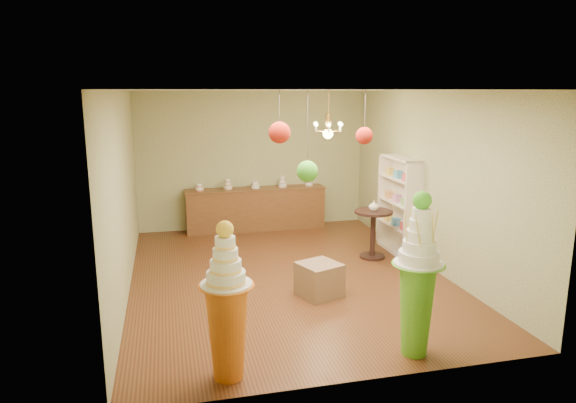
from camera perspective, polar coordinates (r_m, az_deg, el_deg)
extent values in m
plane|color=#522B16|center=(8.57, -0.11, -8.20)|extent=(6.50, 6.50, 0.00)
plane|color=white|center=(8.04, -0.12, 12.28)|extent=(6.50, 6.50, 0.00)
cube|color=tan|center=(11.32, -3.92, 4.61)|extent=(5.00, 0.04, 3.00)
cube|color=tan|center=(5.15, 8.28, -4.73)|extent=(5.00, 0.04, 3.00)
cube|color=tan|center=(7.99, -17.85, 0.86)|extent=(0.04, 6.50, 3.00)
cube|color=tan|center=(9.07, 15.46, 2.31)|extent=(0.04, 6.50, 3.00)
cone|color=#58AE26|center=(6.16, 14.03, -11.60)|extent=(0.54, 0.54, 1.08)
cylinder|color=white|center=(5.96, 14.30, -6.68)|extent=(0.73, 0.73, 0.03)
cylinder|color=white|center=(5.93, 14.34, -5.98)|extent=(0.60, 0.60, 0.12)
cylinder|color=white|center=(5.90, 14.41, -4.83)|extent=(0.49, 0.49, 0.12)
cylinder|color=white|center=(5.86, 14.47, -3.67)|extent=(0.40, 0.40, 0.12)
cylinder|color=white|center=(5.83, 14.53, -2.50)|extent=(0.33, 0.33, 0.12)
cylinder|color=white|center=(5.80, 14.60, -1.32)|extent=(0.27, 0.27, 0.12)
sphere|color=green|center=(5.77, 14.68, 0.12)|extent=(0.21, 0.21, 0.21)
cone|color=#CA6317|center=(5.58, -6.74, -14.21)|extent=(0.45, 0.45, 1.03)
cylinder|color=white|center=(5.36, -6.88, -9.11)|extent=(0.55, 0.55, 0.03)
cylinder|color=white|center=(5.33, -6.90, -8.35)|extent=(0.41, 0.41, 0.12)
cylinder|color=white|center=(5.29, -6.94, -7.10)|extent=(0.33, 0.33, 0.12)
cylinder|color=white|center=(5.25, -6.97, -5.83)|extent=(0.26, 0.26, 0.12)
cylinder|color=white|center=(5.22, -7.00, -4.55)|extent=(0.21, 0.21, 0.12)
sphere|color=gold|center=(5.18, -7.04, -3.09)|extent=(0.18, 0.18, 0.18)
cube|color=#826046|center=(7.70, 3.49, -8.65)|extent=(0.71, 0.71, 0.50)
cube|color=brown|center=(11.24, -3.60, -0.88)|extent=(3.00, 0.50, 0.90)
cube|color=brown|center=(11.14, -3.63, 1.40)|extent=(3.04, 0.54, 0.03)
cylinder|color=white|center=(10.99, -9.82, 1.59)|extent=(0.18, 0.18, 0.16)
cylinder|color=white|center=(11.03, -6.71, 1.94)|extent=(0.18, 0.18, 0.24)
cylinder|color=white|center=(11.13, -3.64, 1.88)|extent=(0.18, 0.18, 0.16)
cylinder|color=white|center=(11.23, -0.62, 2.21)|extent=(0.18, 0.18, 0.24)
cylinder|color=white|center=(11.39, 2.32, 2.13)|extent=(0.18, 0.18, 0.16)
cube|color=#F0E1D0|center=(9.87, 12.94, -0.33)|extent=(0.04, 1.20, 1.80)
cube|color=#F0E1D0|center=(9.89, 12.00, -2.64)|extent=(0.30, 1.14, 0.03)
cube|color=#F0E1D0|center=(9.79, 12.12, -0.10)|extent=(0.30, 1.14, 0.03)
cube|color=#F0E1D0|center=(9.71, 12.23, 2.50)|extent=(0.30, 1.14, 0.03)
cylinder|color=black|center=(9.57, 9.31, -6.01)|extent=(0.48, 0.48, 0.05)
cylinder|color=black|center=(9.46, 9.40, -3.67)|extent=(0.10, 0.10, 0.86)
cylinder|color=black|center=(9.35, 9.49, -1.14)|extent=(0.72, 0.72, 0.05)
imported|color=#F0E1D0|center=(9.32, 9.51, -0.46)|extent=(0.23, 0.23, 0.18)
cylinder|color=#393029|center=(5.87, -0.95, 9.98)|extent=(0.01, 0.01, 0.48)
sphere|color=red|center=(5.89, -0.95, 7.66)|extent=(0.25, 0.25, 0.25)
cylinder|color=#393029|center=(6.17, 2.20, 7.81)|extent=(0.01, 0.01, 0.97)
sphere|color=green|center=(6.23, 2.16, 3.37)|extent=(0.26, 0.26, 0.26)
cylinder|color=#393029|center=(6.19, 8.54, 9.70)|extent=(0.01, 0.01, 0.53)
sphere|color=red|center=(6.21, 8.47, 7.24)|extent=(0.21, 0.21, 0.21)
cylinder|color=#C89346|center=(9.09, 4.52, 10.66)|extent=(0.02, 0.02, 0.50)
cylinder|color=#C89346|center=(9.10, 4.49, 8.77)|extent=(0.10, 0.10, 0.30)
sphere|color=#EFD983|center=(9.12, 4.47, 7.51)|extent=(0.18, 0.18, 0.18)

